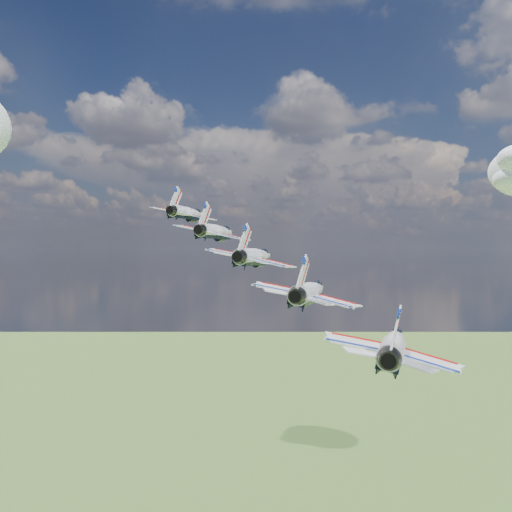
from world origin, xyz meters
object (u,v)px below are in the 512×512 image
(jet_1, at_px, (217,231))
(jet_3, at_px, (311,291))
(jet_2, at_px, (256,256))
(jet_0, at_px, (189,213))
(jet_4, at_px, (394,344))

(jet_1, xyz_separation_m, jet_3, (17.15, -18.65, -6.51))
(jet_2, distance_m, jet_3, 13.08)
(jet_2, xyz_separation_m, jet_3, (8.57, -9.33, -3.25))
(jet_2, height_order, jet_3, jet_2)
(jet_1, distance_m, jet_3, 26.16)
(jet_0, bearing_deg, jet_4, -48.77)
(jet_1, relative_size, jet_2, 1.00)
(jet_3, bearing_deg, jet_4, -48.77)
(jet_2, bearing_deg, jet_3, -48.77)
(jet_0, distance_m, jet_3, 39.24)
(jet_1, height_order, jet_4, jet_1)
(jet_0, height_order, jet_3, jet_0)
(jet_1, xyz_separation_m, jet_2, (8.57, -9.33, -3.25))
(jet_0, bearing_deg, jet_3, -48.77)
(jet_0, height_order, jet_4, jet_0)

